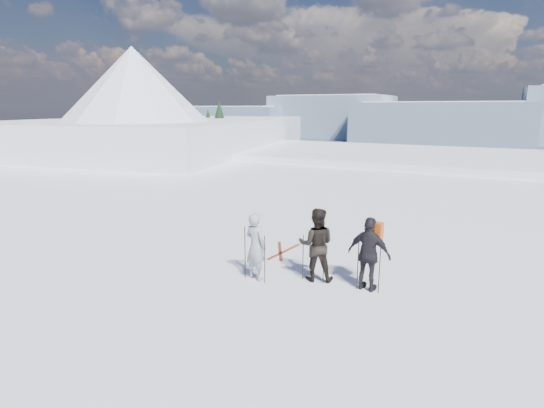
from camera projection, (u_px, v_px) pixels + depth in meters
The scene contains 9 objects.
lake_basin at pixel (429, 235), 36.58m from camera, with size 820.00×820.00×71.62m.
far_mountain_range at pixel (522, 119), 392.95m from camera, with size 770.00×110.00×53.00m.
near_ridge at pixel (178, 179), 47.03m from camera, with size 31.37×35.68×25.62m.
skier_grey at pixel (256, 246), 10.71m from camera, with size 0.64×0.42×1.74m, color #8F969C.
skier_dark at pixel (316, 245), 10.64m from camera, with size 0.91×0.71×1.88m, color black.
skier_pack at pixel (369, 254), 10.05m from camera, with size 1.06×0.44×1.81m, color black.
backpack at pixel (376, 205), 9.99m from camera, with size 0.39×0.22×0.50m, color #BE4711.
ski_poles at pixel (310, 260), 10.44m from camera, with size 3.31×0.72×1.37m.
skis_loose at pixel (282, 251), 12.92m from camera, with size 0.87×1.69×0.03m.
Camera 1 is at (3.72, -7.40, 4.32)m, focal length 28.00 mm.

